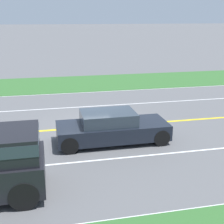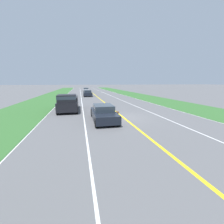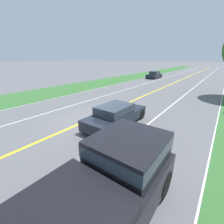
{
  "view_description": "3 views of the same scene",
  "coord_description": "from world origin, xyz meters",
  "px_view_note": "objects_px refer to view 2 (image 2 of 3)",
  "views": [
    {
      "loc": [
        13.57,
        -1.84,
        4.96
      ],
      "look_at": [
        1.62,
        0.79,
        1.19
      ],
      "focal_mm": 50.0,
      "sensor_mm": 36.0,
      "label": 1
    },
    {
      "loc": [
        3.79,
        12.7,
        3.12
      ],
      "look_at": [
        1.35,
        1.39,
        0.83
      ],
      "focal_mm": 24.0,
      "sensor_mm": 36.0,
      "label": 2
    },
    {
      "loc": [
        6.83,
        -6.27,
        3.91
      ],
      "look_at": [
        1.67,
        0.63,
        0.81
      ],
      "focal_mm": 24.0,
      "sensor_mm": 36.0,
      "label": 3
    }
  ],
  "objects_px": {
    "car_trailing_near": "(88,93)",
    "car_trailing_mid": "(86,90)",
    "ego_car": "(104,113)",
    "pickup_truck": "(68,102)",
    "dog": "(117,114)"
  },
  "relations": [
    {
      "from": "car_trailing_near",
      "to": "car_trailing_mid",
      "type": "bearing_deg",
      "value": -91.4
    },
    {
      "from": "ego_car",
      "to": "pickup_truck",
      "type": "height_order",
      "value": "pickup_truck"
    },
    {
      "from": "dog",
      "to": "car_trailing_near",
      "type": "bearing_deg",
      "value": -80.24
    },
    {
      "from": "ego_car",
      "to": "car_trailing_near",
      "type": "relative_size",
      "value": 1.04
    },
    {
      "from": "ego_car",
      "to": "car_trailing_near",
      "type": "xyz_separation_m",
      "value": [
        0.08,
        -22.84,
        0.04
      ]
    },
    {
      "from": "pickup_truck",
      "to": "car_trailing_mid",
      "type": "bearing_deg",
      "value": -95.5
    },
    {
      "from": "ego_car",
      "to": "car_trailing_mid",
      "type": "bearing_deg",
      "value": -90.53
    },
    {
      "from": "dog",
      "to": "ego_car",
      "type": "bearing_deg",
      "value": 8.27
    },
    {
      "from": "dog",
      "to": "car_trailing_near",
      "type": "height_order",
      "value": "car_trailing_near"
    },
    {
      "from": "ego_car",
      "to": "pickup_truck",
      "type": "relative_size",
      "value": 0.85
    },
    {
      "from": "dog",
      "to": "pickup_truck",
      "type": "bearing_deg",
      "value": -42.95
    },
    {
      "from": "car_trailing_near",
      "to": "car_trailing_mid",
      "type": "xyz_separation_m",
      "value": [
        -0.47,
        -19.02,
        -0.06
      ]
    },
    {
      "from": "dog",
      "to": "car_trailing_mid",
      "type": "bearing_deg",
      "value": -82.31
    },
    {
      "from": "car_trailing_near",
      "to": "pickup_truck",
      "type": "bearing_deg",
      "value": 80.18
    },
    {
      "from": "ego_car",
      "to": "dog",
      "type": "distance_m",
      "value": 1.18
    }
  ]
}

